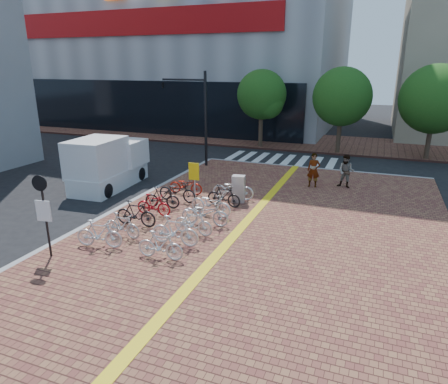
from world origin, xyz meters
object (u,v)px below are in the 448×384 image
at_px(bike_3, 154,205).
at_px(pedestrian_b, 346,171).
at_px(utility_box, 238,189).
at_px(box_truck, 108,164).
at_px(yellow_sign, 194,175).
at_px(pedestrian_a, 314,170).
at_px(bike_6, 186,185).
at_px(bike_9, 193,223).
at_px(traffic_light_pole, 186,101).
at_px(bike_10, 205,213).
at_px(bike_8, 175,231).
at_px(bike_4, 162,198).
at_px(bike_11, 211,203).
at_px(bike_13, 233,189).
at_px(notice_sign, 43,206).
at_px(bike_12, 224,196).
at_px(bike_1, 122,225).
at_px(bike_0, 99,234).
at_px(bike_2, 136,213).
at_px(bike_5, 177,191).
at_px(bike_7, 160,245).

bearing_deg(bike_3, pedestrian_b, -48.43).
distance_m(pedestrian_b, utility_box, 6.20).
bearing_deg(box_truck, pedestrian_b, 18.87).
bearing_deg(yellow_sign, pedestrian_a, 42.61).
bearing_deg(pedestrian_b, bike_6, -140.44).
height_order(bike_9, traffic_light_pole, traffic_light_pole).
height_order(bike_10, box_truck, box_truck).
height_order(pedestrian_a, pedestrian_b, pedestrian_a).
height_order(bike_8, box_truck, box_truck).
relative_size(bike_4, bike_11, 0.82).
bearing_deg(bike_13, bike_9, 171.48).
bearing_deg(notice_sign, bike_10, 49.96).
height_order(notice_sign, traffic_light_pole, traffic_light_pole).
height_order(bike_9, pedestrian_a, pedestrian_a).
relative_size(utility_box, box_truck, 0.26).
bearing_deg(bike_12, bike_6, 72.05).
xyz_separation_m(bike_8, notice_sign, (-3.53, -2.37, 1.26)).
relative_size(bike_13, utility_box, 1.57).
bearing_deg(pedestrian_a, bike_1, -125.27).
height_order(bike_0, bike_8, bike_8).
height_order(bike_0, bike_1, bike_0).
bearing_deg(bike_2, box_truck, 43.20).
xyz_separation_m(bike_0, bike_2, (0.10, 2.18, 0.01)).
distance_m(bike_11, box_truck, 7.31).
bearing_deg(yellow_sign, bike_1, -99.22).
bearing_deg(bike_0, bike_2, -14.36).
distance_m(bike_1, bike_2, 1.14).
bearing_deg(traffic_light_pole, box_truck, -106.69).
bearing_deg(bike_0, box_truck, 22.60).
bearing_deg(bike_6, bike_5, -178.35).
bearing_deg(bike_9, box_truck, 60.82).
relative_size(bike_11, bike_12, 1.20).
height_order(bike_0, bike_13, bike_13).
bearing_deg(bike_9, bike_8, 171.78).
distance_m(bike_9, traffic_light_pole, 12.21).
distance_m(bike_5, bike_6, 1.17).
bearing_deg(box_truck, bike_10, -25.15).
height_order(pedestrian_b, box_truck, box_truck).
height_order(bike_0, bike_4, bike_0).
bearing_deg(bike_9, traffic_light_pole, 29.81).
relative_size(bike_3, utility_box, 1.23).
bearing_deg(bike_11, traffic_light_pole, 40.59).
distance_m(bike_0, box_truck, 8.06).
distance_m(bike_12, bike_13, 1.08).
xyz_separation_m(pedestrian_b, notice_sign, (-8.60, -11.97, 0.93)).
height_order(bike_5, bike_7, bike_5).
relative_size(bike_7, bike_10, 0.83).
relative_size(bike_9, pedestrian_b, 0.92).
bearing_deg(utility_box, bike_9, -94.59).
bearing_deg(bike_2, pedestrian_a, -38.36).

